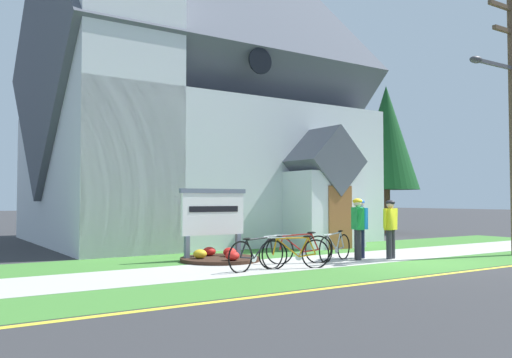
# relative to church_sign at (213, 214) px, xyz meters

# --- Properties ---
(ground) EXTENTS (140.00, 140.00, 0.00)m
(ground) POSITION_rel_church_sign_xyz_m (4.14, 0.69, -1.25)
(ground) COLOR #333335
(sidewalk_slab) EXTENTS (32.00, 2.40, 0.01)m
(sidewalk_slab) POSITION_rel_church_sign_xyz_m (2.85, -1.88, -1.25)
(sidewalk_slab) COLOR #B7B5AD
(sidewalk_slab) RESTS_ON ground
(grass_verge) EXTENTS (32.00, 1.99, 0.01)m
(grass_verge) POSITION_rel_church_sign_xyz_m (2.85, -4.08, -1.25)
(grass_verge) COLOR #427F33
(grass_verge) RESTS_ON ground
(church_lawn) EXTENTS (24.00, 2.68, 0.01)m
(church_lawn) POSITION_rel_church_sign_xyz_m (2.85, 0.66, -1.25)
(church_lawn) COLOR #427F33
(church_lawn) RESTS_ON ground
(curb_paint_stripe) EXTENTS (28.00, 0.16, 0.01)m
(curb_paint_stripe) POSITION_rel_church_sign_xyz_m (2.85, -5.23, -1.25)
(curb_paint_stripe) COLOR yellow
(curb_paint_stripe) RESTS_ON ground
(church_building) EXTENTS (12.35, 12.11, 13.08)m
(church_building) POSITION_rel_church_sign_xyz_m (2.47, 6.76, 3.69)
(church_building) COLOR silver
(church_building) RESTS_ON ground
(church_sign) EXTENTS (2.02, 0.14, 1.94)m
(church_sign) POSITION_rel_church_sign_xyz_m (0.00, 0.00, 0.00)
(church_sign) COLOR slate
(church_sign) RESTS_ON ground
(flower_bed) EXTENTS (2.13, 2.13, 0.34)m
(flower_bed) POSITION_rel_church_sign_xyz_m (-0.02, -0.39, -1.17)
(flower_bed) COLOR #382319
(flower_bed) RESTS_ON ground
(bicycle_blue) EXTENTS (1.65, 0.69, 0.83)m
(bicycle_blue) POSITION_rel_church_sign_xyz_m (1.45, -1.96, -0.87)
(bicycle_blue) COLOR black
(bicycle_blue) RESTS_ON ground
(bicycle_red) EXTENTS (1.61, 0.62, 0.82)m
(bicycle_red) POSITION_rel_church_sign_xyz_m (2.63, -2.00, -0.88)
(bicycle_red) COLOR black
(bicycle_red) RESTS_ON ground
(bicycle_yellow) EXTENTS (1.67, 0.64, 0.81)m
(bicycle_yellow) POSITION_rel_church_sign_xyz_m (0.73, -2.71, -0.88)
(bicycle_yellow) COLOR black
(bicycle_yellow) RESTS_ON ground
(bicycle_black) EXTENTS (1.76, 0.39, 0.81)m
(bicycle_black) POSITION_rel_church_sign_xyz_m (-0.22, -2.50, -0.87)
(bicycle_black) COLOR black
(bicycle_black) RESTS_ON ground
(cyclist_in_green_jersey) EXTENTS (0.38, 0.68, 1.68)m
(cyclist_in_green_jersey) POSITION_rel_church_sign_xyz_m (3.24, -2.23, -0.27)
(cyclist_in_green_jersey) COLOR #2D2D33
(cyclist_in_green_jersey) RESTS_ON ground
(cyclist_in_orange_jersey) EXTENTS (0.64, 0.33, 1.63)m
(cyclist_in_orange_jersey) POSITION_rel_church_sign_xyz_m (4.19, -2.54, -0.30)
(cyclist_in_orange_jersey) COLOR #2D2D33
(cyclist_in_orange_jersey) RESTS_ON ground
(cyclist_in_blue_jersey) EXTENTS (0.30, 0.71, 1.65)m
(cyclist_in_blue_jersey) POSITION_rel_church_sign_xyz_m (3.63, -1.94, -0.29)
(cyclist_in_blue_jersey) COLOR #191E38
(cyclist_in_blue_jersey) RESTS_ON ground
(utility_pole) EXTENTS (3.12, 0.28, 7.99)m
(utility_pole) POSITION_rel_church_sign_xyz_m (7.99, -3.83, 3.18)
(utility_pole) COLOR brown
(utility_pole) RESTS_ON ground
(roadside_conifer) EXTENTS (3.13, 3.13, 7.24)m
(roadside_conifer) POSITION_rel_church_sign_xyz_m (12.49, 5.27, 3.42)
(roadside_conifer) COLOR #4C3823
(roadside_conifer) RESTS_ON ground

